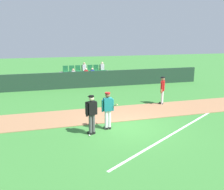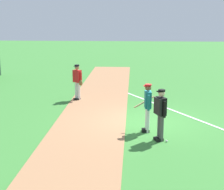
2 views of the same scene
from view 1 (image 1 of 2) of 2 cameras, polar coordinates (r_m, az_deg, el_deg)
The scene contains 9 objects.
ground_plane at distance 12.41m, azimuth 3.65°, elevation -7.06°, with size 80.00×80.00×0.00m, color #387A33.
infield_dirt_path at distance 14.35m, azimuth 0.70°, elevation -4.12°, with size 28.00×2.77×0.03m, color #9E704C.
foul_line_chalk at distance 13.27m, azimuth 16.75°, elevation -6.21°, with size 12.00×0.10×0.01m, color white.
dugout_fence at distance 21.39m, azimuth -5.25°, elevation 3.45°, with size 20.00×0.16×1.35m, color #1E3828.
stadium_bleachers at distance 22.82m, azimuth -5.93°, elevation 3.63°, with size 4.45×2.10×1.90m.
batter_teal_jersey at distance 11.80m, azimuth -0.93°, elevation -3.16°, with size 0.71×0.76×1.76m.
umpire_home_plate at distance 11.24m, azimuth -4.60°, elevation -3.88°, with size 0.55×0.42×1.76m.
runner_red_jersey at distance 16.34m, azimuth 11.14°, elevation 1.22°, with size 0.49×0.57×1.76m.
baseball at distance 11.32m, azimuth -5.03°, elevation -8.93°, with size 0.07×0.07×0.07m, color white.
Camera 1 is at (-4.00, -10.92, 4.31)m, focal length 41.20 mm.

